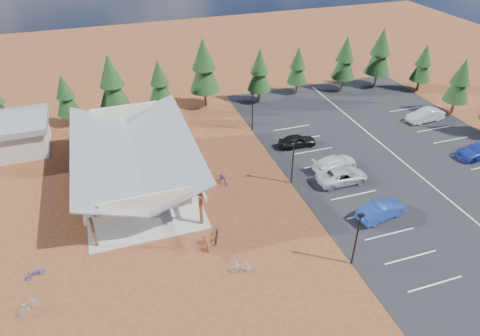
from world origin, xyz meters
TOP-DOWN VIEW (x-y plane):
  - ground at (0.00, 0.00)m, footprint 140.00×140.00m
  - asphalt_lot at (18.50, 3.00)m, footprint 27.00×44.00m
  - concrete_pad at (-10.00, 7.00)m, footprint 10.60×18.60m
  - bike_pavilion at (-10.00, 7.00)m, footprint 11.65×19.40m
  - lamp_post_0 at (5.00, -10.00)m, footprint 0.50×0.25m
  - lamp_post_1 at (5.00, 2.00)m, footprint 0.50×0.25m
  - lamp_post_2 at (5.00, 14.00)m, footprint 0.50×0.25m
  - trash_bin_0 at (-4.23, 2.73)m, footprint 0.60×0.60m
  - trash_bin_1 at (-4.19, 4.18)m, footprint 0.60×0.60m
  - pine_1 at (-16.51, 22.78)m, footprint 2.92×2.92m
  - pine_2 at (-10.79, 21.61)m, footprint 3.89×3.89m
  - pine_3 at (-4.83, 22.51)m, footprint 3.21×3.21m
  - pine_4 at (1.28, 22.87)m, footprint 4.11×4.11m
  - pine_5 at (8.82, 21.83)m, footprint 3.30×3.30m
  - pine_6 at (15.14, 22.94)m, footprint 2.98×2.98m
  - pine_7 at (22.10, 21.87)m, footprint 3.51×3.51m
  - pine_8 at (27.70, 21.52)m, footprint 3.82×3.82m
  - pine_12 at (32.32, 10.14)m, footprint 3.27×3.27m
  - pine_13 at (32.90, 18.06)m, footprint 3.00×3.00m
  - bike_0 at (-12.81, 2.16)m, footprint 1.56×0.59m
  - bike_1 at (-11.30, 6.38)m, footprint 1.74×0.54m
  - bike_2 at (-11.78, 10.75)m, footprint 1.78×0.75m
  - bike_3 at (-12.00, 13.73)m, footprint 1.78×0.63m
  - bike_4 at (-8.68, 1.58)m, footprint 1.73×0.78m
  - bike_5 at (-8.64, 2.92)m, footprint 1.54×0.59m
  - bike_6 at (-6.87, 9.21)m, footprint 1.81×0.69m
  - bike_7 at (-9.25, 13.53)m, footprint 1.87×0.60m
  - bike_9 at (-19.54, -6.78)m, footprint 1.60×1.46m
  - bike_10 at (-19.35, -3.43)m, footprint 1.67×1.12m
  - bike_11 at (-5.81, -4.45)m, footprint 0.59×1.82m
  - bike_12 at (-4.69, -3.76)m, footprint 1.14×1.87m
  - bike_13 at (-3.78, -8.08)m, footprint 1.89×0.95m
  - bike_14 at (-1.67, 4.28)m, footprint 0.88×1.95m
  - bike_15 at (-4.86, 8.85)m, footprint 1.02×1.77m
  - car_1 at (10.54, -5.73)m, footprint 5.16×2.63m
  - car_2 at (9.98, 0.43)m, footprint 5.39×2.55m
  - car_3 at (10.51, 2.90)m, footprint 5.31×2.76m
  - car_4 at (8.69, 8.59)m, footprint 4.38×1.88m
  - car_9 at (27.26, 9.26)m, footprint 5.03×1.93m

SIDE VIEW (x-z plane):
  - ground at x=0.00m, z-range 0.00..0.00m
  - asphalt_lot at x=18.50m, z-range 0.00..0.04m
  - concrete_pad at x=-10.00m, z-range 0.00..0.10m
  - bike_10 at x=-19.35m, z-range 0.00..0.83m
  - trash_bin_0 at x=-4.23m, z-range 0.00..0.90m
  - trash_bin_1 at x=-4.19m, z-range 0.00..0.90m
  - bike_12 at x=-4.69m, z-range 0.00..0.93m
  - bike_14 at x=-1.67m, z-range 0.00..0.99m
  - bike_0 at x=-12.81m, z-range 0.10..0.91m
  - bike_9 at x=-19.54m, z-range 0.00..1.02m
  - bike_15 at x=-4.86m, z-range 0.00..1.03m
  - bike_4 at x=-8.68m, z-range 0.10..0.98m
  - bike_11 at x=-5.81m, z-range 0.00..1.08m
  - bike_13 at x=-3.78m, z-range 0.00..1.09m
  - bike_5 at x=-8.64m, z-range 0.10..1.00m
  - bike_2 at x=-11.78m, z-range 0.10..1.01m
  - bike_6 at x=-6.87m, z-range 0.10..1.04m
  - bike_1 at x=-11.30m, z-range 0.10..1.14m
  - bike_3 at x=-12.00m, z-range 0.10..1.15m
  - bike_7 at x=-9.25m, z-range 0.10..1.21m
  - car_3 at x=10.51m, z-range 0.04..1.51m
  - car_4 at x=8.69m, z-range 0.04..1.51m
  - car_2 at x=9.98m, z-range 0.04..1.53m
  - car_1 at x=10.54m, z-range 0.04..1.66m
  - car_9 at x=27.26m, z-range 0.04..1.68m
  - lamp_post_0 at x=5.00m, z-range 0.41..5.55m
  - lamp_post_1 at x=5.00m, z-range 0.41..5.55m
  - lamp_post_2 at x=5.00m, z-range 0.41..5.55m
  - bike_pavilion at x=-10.00m, z-range 1.34..6.31m
  - pine_1 at x=-16.51m, z-range 0.75..7.56m
  - pine_6 at x=15.14m, z-range 0.76..7.71m
  - pine_13 at x=32.90m, z-range 0.77..7.76m
  - pine_3 at x=-4.83m, z-range 0.82..8.29m
  - pine_12 at x=32.32m, z-range 0.84..8.45m
  - pine_5 at x=8.82m, z-range 0.85..8.53m
  - pine_7 at x=22.10m, z-range 0.90..9.08m
  - pine_8 at x=27.70m, z-range 0.98..9.87m
  - pine_2 at x=-10.79m, z-range 1.00..10.06m
  - pine_4 at x=1.28m, z-range 1.06..10.65m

